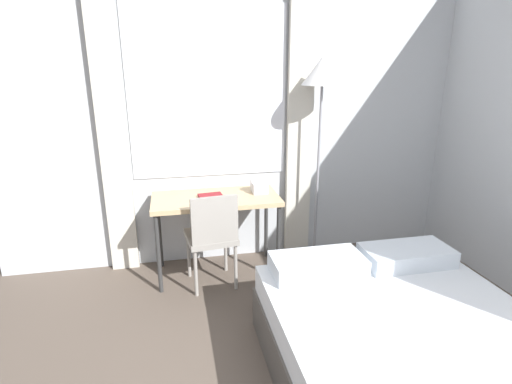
{
  "coord_description": "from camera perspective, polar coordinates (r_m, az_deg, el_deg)",
  "views": [
    {
      "loc": [
        -0.8,
        -0.65,
        1.83
      ],
      "look_at": [
        -0.19,
        2.26,
        0.89
      ],
      "focal_mm": 28.0,
      "sensor_mm": 36.0,
      "label": 1
    }
  ],
  "objects": [
    {
      "name": "book",
      "position": [
        3.46,
        -6.42,
        -0.7
      ],
      "size": [
        0.22,
        0.21,
        0.02
      ],
      "rotation": [
        0.0,
        0.0,
        0.11
      ],
      "color": "maroon",
      "rests_on": "desk"
    },
    {
      "name": "standing_lamp",
      "position": [
        3.61,
        9.4,
        14.7
      ],
      "size": [
        0.36,
        0.36,
        1.91
      ],
      "color": "#4C4C51",
      "rests_on": "ground_plane"
    },
    {
      "name": "bed",
      "position": [
        2.52,
        22.81,
        -22.78
      ],
      "size": [
        1.48,
        1.98,
        0.6
      ],
      "color": "#4C4742",
      "rests_on": "ground_plane"
    },
    {
      "name": "telephone",
      "position": [
        3.6,
        0.46,
        0.77
      ],
      "size": [
        0.15,
        0.17,
        0.12
      ],
      "color": "silver",
      "rests_on": "desk"
    },
    {
      "name": "desk_chair",
      "position": [
        3.37,
        -6.29,
        -5.93
      ],
      "size": [
        0.44,
        0.44,
        0.85
      ],
      "rotation": [
        0.0,
        0.0,
        0.12
      ],
      "color": "gray",
      "rests_on": "ground_plane"
    },
    {
      "name": "wall_back_with_window",
      "position": [
        3.76,
        -0.51,
        10.3
      ],
      "size": [
        4.8,
        0.13,
        2.7
      ],
      "color": "silver",
      "rests_on": "ground_plane"
    },
    {
      "name": "desk",
      "position": [
        3.52,
        -5.75,
        -1.75
      ],
      "size": [
        1.1,
        0.54,
        0.74
      ],
      "color": "tan",
      "rests_on": "ground_plane"
    }
  ]
}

